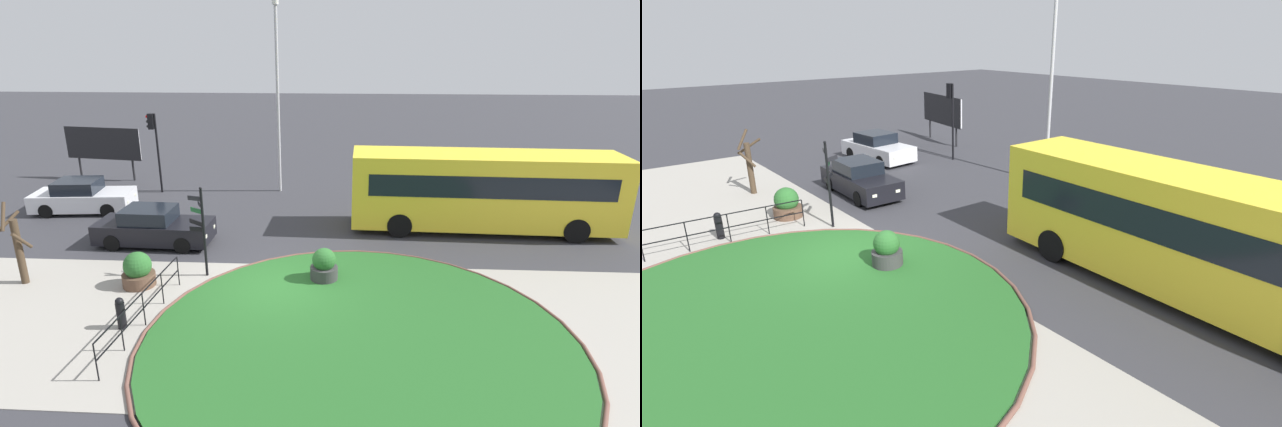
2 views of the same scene
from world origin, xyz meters
TOP-DOWN VIEW (x-y plane):
  - ground at (0.00, 0.00)m, footprint 120.00×120.00m
  - sidewalk_paving at (0.00, -2.12)m, footprint 32.00×7.76m
  - grass_island at (2.57, -2.89)m, footprint 11.56×11.56m
  - grass_kerb_ring at (2.57, -2.89)m, footprint 11.87×11.87m
  - signpost_directional at (-2.64, 0.83)m, footprint 0.64×0.59m
  - bollard_foreground at (-4.04, -2.63)m, footprint 0.25×0.25m
  - railing_grass_edge at (-3.45, -2.47)m, footprint 0.38×4.97m
  - bus_yellow at (7.80, 5.76)m, footprint 10.88×2.79m
  - car_near_lane at (-10.10, 7.15)m, footprint 4.56×2.29m
  - car_far_lane at (-5.35, 3.46)m, footprint 4.49×1.93m
  - traffic_light_near at (-7.69, 10.38)m, footprint 0.49×0.30m
  - lamppost_tall at (-1.38, 10.99)m, footprint 0.32×0.32m
  - billboard_right at (-11.60, 12.82)m, footprint 4.52×0.75m
  - planter_near_signpost at (1.45, 0.59)m, footprint 0.92×0.92m
  - planter_kerbside at (-4.57, -0.08)m, footprint 1.06×1.06m
  - street_tree_bare at (-8.46, -0.11)m, footprint 1.13×1.11m

SIDE VIEW (x-z plane):
  - ground at x=0.00m, z-range 0.00..0.00m
  - sidewalk_paving at x=0.00m, z-range 0.00..0.02m
  - grass_island at x=2.57m, z-range 0.00..0.10m
  - grass_kerb_ring at x=2.57m, z-range 0.00..0.11m
  - bollard_foreground at x=-4.04m, z-range 0.01..0.97m
  - planter_kerbside at x=-4.57m, z-range -0.07..1.11m
  - planter_near_signpost at x=1.45m, z-range -0.06..1.11m
  - railing_grass_edge at x=-3.45m, z-range 0.15..1.19m
  - car_far_lane at x=-5.35m, z-range -0.06..1.42m
  - car_near_lane at x=-10.10m, z-range -0.07..1.45m
  - street_tree_bare at x=-8.46m, z-range -0.09..2.70m
  - bus_yellow at x=7.80m, z-range 0.12..3.39m
  - signpost_directional at x=-2.64m, z-range 0.23..3.38m
  - billboard_right at x=-11.60m, z-range 0.53..3.50m
  - traffic_light_near at x=-7.69m, z-range 0.94..5.04m
  - lamppost_tall at x=-1.38m, z-range 0.30..9.68m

